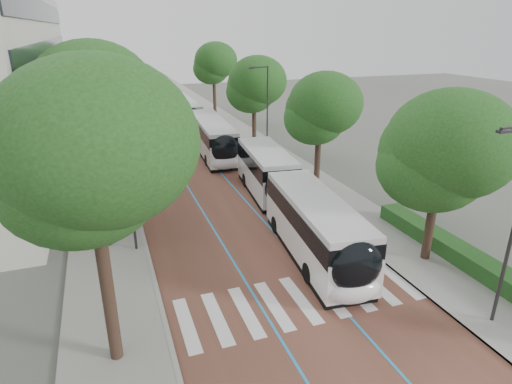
{
  "coord_description": "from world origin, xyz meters",
  "views": [
    {
      "loc": [
        -6.96,
        -13.14,
        11.07
      ],
      "look_at": [
        0.73,
        8.14,
        2.4
      ],
      "focal_mm": 30.0,
      "sensor_mm": 36.0,
      "label": 1
    }
  ],
  "objects": [
    {
      "name": "lamp_post_left",
      "position": [
        -6.1,
        8.0,
        4.12
      ],
      "size": [
        0.14,
        0.14,
        8.0
      ],
      "primitive_type": "cylinder",
      "color": "#2C2C2F",
      "rests_on": "sidewalk_left"
    },
    {
      "name": "trees_left",
      "position": [
        -7.5,
        24.51,
        6.83
      ],
      "size": [
        6.01,
        60.93,
        10.08
      ],
      "color": "black",
      "rests_on": "ground"
    },
    {
      "name": "kerb_left",
      "position": [
        -5.6,
        40.0,
        0.06
      ],
      "size": [
        0.2,
        140.0,
        0.14
      ],
      "primitive_type": "cube",
      "color": "gray",
      "rests_on": "ground"
    },
    {
      "name": "kerb_right",
      "position": [
        5.6,
        40.0,
        0.06
      ],
      "size": [
        0.2,
        140.0,
        0.14
      ],
      "primitive_type": "cube",
      "color": "gray",
      "rests_on": "ground"
    },
    {
      "name": "bus_queued_0",
      "position": [
        2.4,
        24.51,
        1.62
      ],
      "size": [
        3.33,
        12.54,
        3.2
      ],
      "rotation": [
        0.0,
        0.0,
        -0.07
      ],
      "color": "white",
      "rests_on": "ground"
    },
    {
      "name": "streetlight_far",
      "position": [
        6.62,
        22.0,
        4.82
      ],
      "size": [
        1.82,
        0.2,
        8.0
      ],
      "color": "#2C2C2F",
      "rests_on": "sidewalk_right"
    },
    {
      "name": "ground",
      "position": [
        0.0,
        0.0,
        0.0
      ],
      "size": [
        160.0,
        160.0,
        0.0
      ],
      "primitive_type": "plane",
      "color": "#51544C",
      "rests_on": "ground"
    },
    {
      "name": "lead_bus",
      "position": [
        2.91,
        8.08,
        1.63
      ],
      "size": [
        4.37,
        18.55,
        3.2
      ],
      "rotation": [
        0.0,
        0.0,
        -0.1
      ],
      "color": "black",
      "rests_on": "ground"
    },
    {
      "name": "bus_queued_3",
      "position": [
        2.58,
        63.13,
        1.62
      ],
      "size": [
        3.25,
        12.52,
        3.2
      ],
      "rotation": [
        0.0,
        0.0,
        -0.06
      ],
      "color": "white",
      "rests_on": "ground"
    },
    {
      "name": "bus_queued_1",
      "position": [
        2.21,
        37.69,
        1.62
      ],
      "size": [
        2.7,
        12.43,
        3.2
      ],
      "rotation": [
        0.0,
        0.0,
        -0.01
      ],
      "color": "white",
      "rests_on": "ground"
    },
    {
      "name": "hedge",
      "position": [
        9.1,
        0.0,
        0.52
      ],
      "size": [
        1.2,
        14.0,
        0.8
      ],
      "primitive_type": "cube",
      "color": "#17441A",
      "rests_on": "sidewalk_right"
    },
    {
      "name": "sidewalk_left",
      "position": [
        -7.5,
        40.0,
        0.06
      ],
      "size": [
        4.0,
        140.0,
        0.12
      ],
      "primitive_type": "cube",
      "color": "gray",
      "rests_on": "ground"
    },
    {
      "name": "lane_line_left",
      "position": [
        -1.6,
        40.0,
        0.02
      ],
      "size": [
        0.12,
        126.0,
        0.01
      ],
      "primitive_type": "cube",
      "color": "#2787C3",
      "rests_on": "road"
    },
    {
      "name": "bus_queued_2",
      "position": [
        1.56,
        50.61,
        1.62
      ],
      "size": [
        3.32,
        12.53,
        3.2
      ],
      "rotation": [
        0.0,
        0.0,
        0.07
      ],
      "color": "white",
      "rests_on": "ground"
    },
    {
      "name": "trees_right",
      "position": [
        7.7,
        21.41,
        5.77
      ],
      "size": [
        6.03,
        47.82,
        8.95
      ],
      "color": "black",
      "rests_on": "ground"
    },
    {
      "name": "lane_line_right",
      "position": [
        1.6,
        40.0,
        0.02
      ],
      "size": [
        0.12,
        126.0,
        0.01
      ],
      "primitive_type": "cube",
      "color": "#2787C3",
      "rests_on": "road"
    },
    {
      "name": "sidewalk_right",
      "position": [
        7.5,
        40.0,
        0.06
      ],
      "size": [
        4.0,
        140.0,
        0.12
      ],
      "primitive_type": "cube",
      "color": "gray",
      "rests_on": "ground"
    },
    {
      "name": "road",
      "position": [
        0.0,
        40.0,
        0.01
      ],
      "size": [
        11.0,
        140.0,
        0.02
      ],
      "primitive_type": "cube",
      "color": "brown",
      "rests_on": "ground"
    },
    {
      "name": "zebra_crossing",
      "position": [
        0.2,
        1.0,
        0.03
      ],
      "size": [
        10.55,
        3.6,
        0.01
      ],
      "color": "silver",
      "rests_on": "ground"
    }
  ]
}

